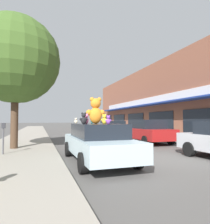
% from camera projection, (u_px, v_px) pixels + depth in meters
% --- Properties ---
extents(ground_plane, '(260.00, 260.00, 0.00)m').
position_uv_depth(ground_plane, '(160.00, 159.00, 7.78)').
color(ground_plane, '#514F4C').
extents(sidewalk_near, '(3.51, 90.00, 0.13)m').
position_uv_depth(sidewalk_near, '(5.00, 168.00, 6.08)').
color(sidewalk_near, gray).
rests_on(sidewalk_near, ground_plane).
extents(plush_art_car, '(1.95, 4.67, 1.38)m').
position_uv_depth(plush_art_car, '(98.00, 142.00, 7.29)').
color(plush_art_car, '#ADC6D1').
rests_on(plush_art_car, ground_plane).
extents(teddy_bear_giant, '(0.75, 0.47, 1.01)m').
position_uv_depth(teddy_bear_giant, '(96.00, 111.00, 7.63)').
color(teddy_bear_giant, orange).
rests_on(teddy_bear_giant, plush_art_car).
extents(teddy_bear_teal, '(0.15, 0.15, 0.22)m').
position_uv_depth(teddy_bear_teal, '(92.00, 121.00, 8.46)').
color(teddy_bear_teal, teal).
rests_on(teddy_bear_teal, plush_art_car).
extents(teddy_bear_red, '(0.16, 0.13, 0.22)m').
position_uv_depth(teddy_bear_red, '(104.00, 121.00, 7.29)').
color(teddy_bear_red, red).
rests_on(teddy_bear_red, plush_art_car).
extents(teddy_bear_yellow, '(0.23, 0.22, 0.34)m').
position_uv_depth(teddy_bear_yellow, '(104.00, 119.00, 6.84)').
color(teddy_bear_yellow, yellow).
rests_on(teddy_bear_yellow, plush_art_car).
extents(teddy_bear_cream, '(0.16, 0.15, 0.23)m').
position_uv_depth(teddy_bear_cream, '(76.00, 121.00, 8.13)').
color(teddy_bear_cream, beige).
rests_on(teddy_bear_cream, plush_art_car).
extents(teddy_bear_black, '(0.29, 0.19, 0.39)m').
position_uv_depth(teddy_bear_black, '(84.00, 118.00, 6.50)').
color(teddy_bear_black, black).
rests_on(teddy_bear_black, plush_art_car).
extents(teddy_bear_pink, '(0.25, 0.24, 0.36)m').
position_uv_depth(teddy_bear_pink, '(86.00, 119.00, 6.75)').
color(teddy_bear_pink, pink).
rests_on(teddy_bear_pink, plush_art_car).
extents(teddy_bear_purple, '(0.21, 0.19, 0.30)m').
position_uv_depth(teddy_bear_purple, '(108.00, 120.00, 6.50)').
color(teddy_bear_purple, purple).
rests_on(teddy_bear_purple, plush_art_car).
extents(parked_car_far_center, '(1.98, 4.35, 1.55)m').
position_uv_depth(parked_car_far_center, '(147.00, 131.00, 13.37)').
color(parked_car_far_center, maroon).
rests_on(parked_car_far_center, ground_plane).
extents(parked_car_far_right, '(2.05, 4.32, 1.46)m').
position_uv_depth(parked_car_far_right, '(112.00, 128.00, 19.67)').
color(parked_car_far_right, '#336B3D').
rests_on(parked_car_far_right, ground_plane).
extents(street_tree, '(4.40, 4.40, 6.64)m').
position_uv_depth(street_tree, '(16.00, 60.00, 10.01)').
color(street_tree, '#473323').
rests_on(street_tree, sidewalk_near).
extents(parking_meter, '(0.14, 0.10, 1.27)m').
position_uv_depth(parking_meter, '(3.00, 134.00, 8.12)').
color(parking_meter, '#4C4C51').
rests_on(parking_meter, sidewalk_near).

